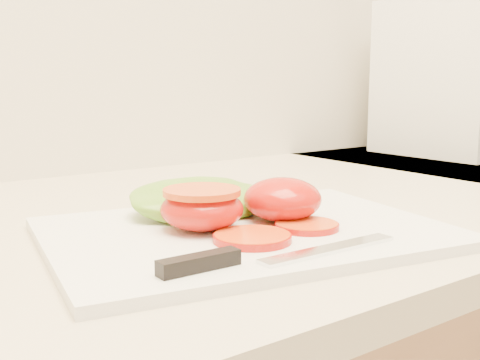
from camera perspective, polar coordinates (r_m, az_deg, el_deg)
cutting_board at (r=0.58m, az=0.59°, el=-5.02°), size 0.42×0.33×0.01m
tomato_half_dome at (r=0.60m, az=4.05°, el=-1.82°), size 0.08×0.08×0.04m
tomato_half_cut at (r=0.57m, az=-3.63°, el=-2.58°), size 0.08×0.08×0.04m
tomato_slice_0 at (r=0.53m, az=1.17°, el=-5.48°), size 0.07×0.07×0.01m
tomato_slice_1 at (r=0.58m, az=6.35°, el=-4.33°), size 0.06×0.06×0.01m
lettuce_leaf_0 at (r=0.64m, az=-3.74°, el=-1.83°), size 0.16×0.11×0.03m
lettuce_leaf_1 at (r=0.66m, az=-0.16°, el=-1.69°), size 0.13×0.12×0.02m
knife at (r=0.47m, az=1.29°, el=-7.30°), size 0.22×0.04×0.01m
appliance at (r=1.27m, az=19.50°, el=9.12°), size 0.20×0.25×0.30m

